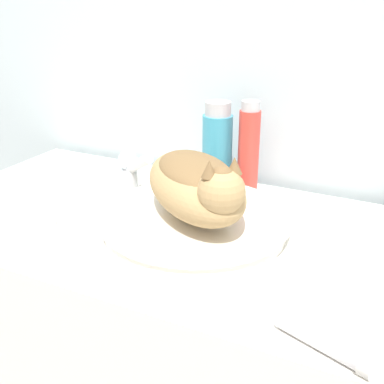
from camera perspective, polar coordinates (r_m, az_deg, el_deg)
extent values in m
cube|color=silver|center=(1.24, 7.99, 17.53)|extent=(8.00, 0.05, 2.40)
cube|color=white|center=(1.27, 0.39, -21.53)|extent=(1.28, 0.60, 0.85)
cylinder|color=white|center=(0.99, 0.36, -3.82)|extent=(0.37, 0.37, 0.03)
torus|color=white|center=(0.99, 0.36, -2.93)|extent=(0.39, 0.39, 0.02)
ellipsoid|color=tan|center=(0.96, 0.37, 0.72)|extent=(0.34, 0.33, 0.12)
ellipsoid|color=brown|center=(0.95, 0.38, 2.50)|extent=(0.26, 0.26, 0.05)
sphere|color=tan|center=(0.84, 3.50, 0.08)|extent=(0.09, 0.09, 0.09)
sphere|color=brown|center=(0.83, 3.54, 1.57)|extent=(0.05, 0.05, 0.05)
cone|color=brown|center=(0.81, 2.07, 2.77)|extent=(0.03, 0.03, 0.03)
cone|color=brown|center=(0.83, 5.05, 3.16)|extent=(0.03, 0.03, 0.03)
cylinder|color=brown|center=(1.10, 1.92, 1.13)|extent=(0.08, 0.15, 0.03)
cylinder|color=silver|center=(1.17, -7.46, 1.12)|extent=(0.04, 0.04, 0.07)
cylinder|color=silver|center=(1.12, -6.39, 3.32)|extent=(0.10, 0.06, 0.07)
sphere|color=silver|center=(1.15, -7.61, 3.77)|extent=(0.05, 0.05, 0.05)
cylinder|color=#DB3D33|center=(1.18, 6.71, 4.75)|extent=(0.05, 0.05, 0.20)
cylinder|color=#B7B7BC|center=(1.15, 6.97, 10.12)|extent=(0.04, 0.04, 0.02)
cylinder|color=teal|center=(1.21, 3.00, 4.86)|extent=(0.07, 0.07, 0.18)
cylinder|color=#B7B7BC|center=(1.18, 3.11, 9.85)|extent=(0.06, 0.06, 0.03)
cylinder|color=silver|center=(0.72, 14.84, -16.29)|extent=(0.13, 0.07, 0.03)
cylinder|color=white|center=(0.70, 20.25, -18.59)|extent=(0.03, 0.04, 0.04)
cube|color=silver|center=(1.07, -18.01, -3.32)|extent=(0.06, 0.05, 0.02)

